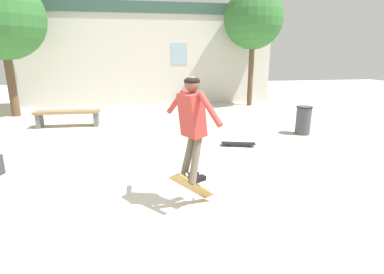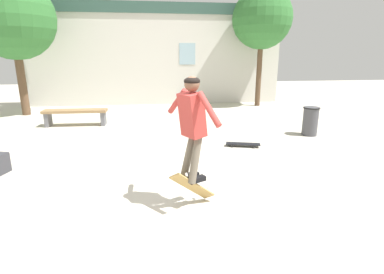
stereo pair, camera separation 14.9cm
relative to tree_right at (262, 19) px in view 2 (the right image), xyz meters
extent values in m
plane|color=beige|center=(-4.30, -8.47, -3.55)|extent=(40.00, 40.00, 0.00)
cube|color=beige|center=(-4.30, 1.16, -1.64)|extent=(11.10, 0.40, 3.82)
cube|color=#335147|center=(-4.30, 1.16, 0.50)|extent=(11.66, 0.52, 0.46)
cube|color=#99B7C6|center=(-2.96, 0.95, -1.36)|extent=(0.70, 0.02, 0.90)
cylinder|color=brown|center=(0.00, 0.00, -2.22)|extent=(0.22, 0.22, 2.66)
sphere|color=#337033|center=(0.00, 0.00, 0.02)|extent=(2.43, 2.43, 2.43)
cylinder|color=brown|center=(-9.20, -0.79, -2.39)|extent=(0.28, 0.28, 2.32)
sphere|color=#337033|center=(-9.20, -0.79, -0.16)|extent=(2.84, 2.84, 2.84)
cube|color=#99754C|center=(-6.95, -2.88, -3.08)|extent=(1.93, 0.51, 0.08)
cube|color=slate|center=(-7.79, -2.86, -3.33)|extent=(0.13, 0.39, 0.43)
cube|color=slate|center=(-6.11, -2.91, -3.33)|extent=(0.13, 0.39, 0.43)
cylinder|color=#47474C|center=(-0.27, -4.96, -3.15)|extent=(0.40, 0.40, 0.79)
torus|color=black|center=(-0.27, -4.96, -2.78)|extent=(0.44, 0.44, 0.04)
cube|color=#B23833|center=(-4.04, -8.48, -2.18)|extent=(0.42, 0.44, 0.62)
sphere|color=brown|center=(-4.04, -8.48, -1.76)|extent=(0.28, 0.28, 0.21)
ellipsoid|color=black|center=(-4.04, -8.48, -1.72)|extent=(0.30, 0.30, 0.12)
cylinder|color=#6B6051|center=(-4.08, -8.41, -2.78)|extent=(0.31, 0.18, 0.73)
cube|color=black|center=(-4.05, -8.39, -3.11)|extent=(0.28, 0.21, 0.07)
cylinder|color=#6B6051|center=(-4.00, -8.56, -2.78)|extent=(0.27, 0.26, 0.73)
cube|color=black|center=(-3.98, -8.55, -3.11)|extent=(0.28, 0.21, 0.07)
cylinder|color=#B23833|center=(-4.21, -8.14, -2.04)|extent=(0.28, 0.45, 0.42)
cylinder|color=#B23833|center=(-3.87, -8.82, -2.04)|extent=(0.28, 0.45, 0.42)
cube|color=#AD894C|center=(-4.04, -8.50, -3.24)|extent=(0.70, 0.34, 0.59)
cylinder|color=silver|center=(-3.78, -8.45, -3.30)|extent=(0.06, 0.07, 0.07)
cylinder|color=silver|center=(-3.92, -8.33, -3.42)|extent=(0.06, 0.07, 0.07)
cylinder|color=silver|center=(-4.13, -8.59, -3.01)|extent=(0.06, 0.07, 0.07)
cylinder|color=silver|center=(-4.27, -8.47, -3.13)|extent=(0.06, 0.07, 0.07)
cube|color=black|center=(-2.42, -5.76, -3.48)|extent=(0.84, 0.42, 0.02)
cylinder|color=black|center=(-2.14, -5.73, -3.52)|extent=(0.06, 0.03, 0.05)
cylinder|color=black|center=(-2.20, -5.94, -3.52)|extent=(0.06, 0.03, 0.05)
cylinder|color=black|center=(-2.63, -5.59, -3.52)|extent=(0.06, 0.03, 0.05)
cylinder|color=black|center=(-2.69, -5.79, -3.52)|extent=(0.06, 0.03, 0.05)
camera|label=1|loc=(-4.74, -12.46, -1.37)|focal=28.00mm
camera|label=2|loc=(-4.59, -12.49, -1.37)|focal=28.00mm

